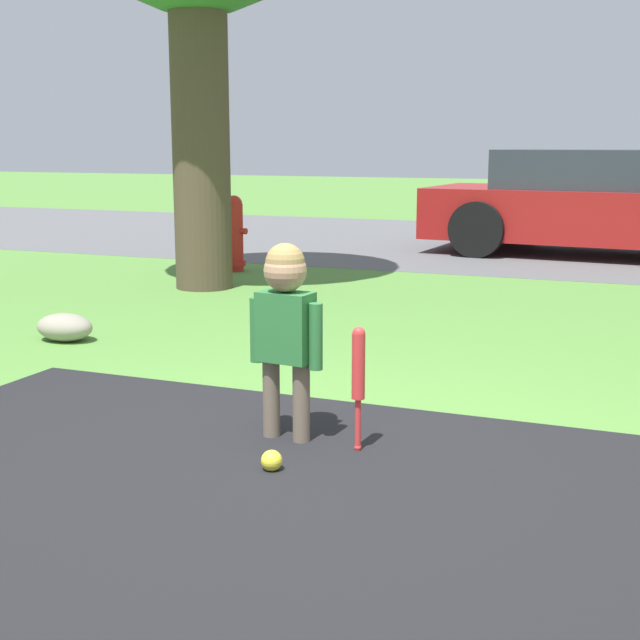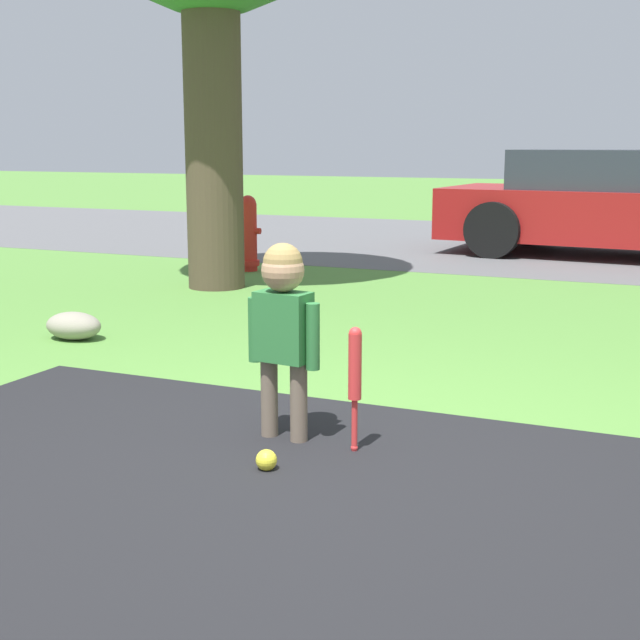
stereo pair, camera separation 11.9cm
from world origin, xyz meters
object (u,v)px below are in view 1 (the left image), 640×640
baseball_bat (358,371)px  fire_hydrant (235,234)px  sports_ball (272,461)px  parked_car (595,205)px  child (286,314)px

baseball_bat → fire_hydrant: (-3.06, 4.71, 0.02)m
sports_ball → parked_car: 7.91m
child → fire_hydrant: (-2.71, 4.69, -0.19)m
child → parked_car: (0.60, 7.49, 0.02)m
baseball_bat → sports_ball: bearing=-124.2°
parked_car → fire_hydrant: bearing=-135.7°
child → sports_ball: 0.67m
fire_hydrant → parked_car: size_ratio=0.19×
baseball_bat → sports_ball: 0.53m
fire_hydrant → parked_car: (3.31, 2.81, 0.21)m
sports_ball → child: bearing=105.7°
fire_hydrant → baseball_bat: bearing=-57.0°
baseball_bat → fire_hydrant: fire_hydrant is taller
sports_ball → parked_car: size_ratio=0.02×
fire_hydrant → parked_car: 4.34m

